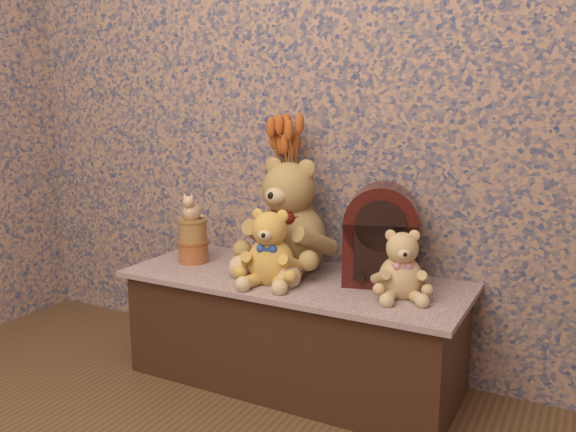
# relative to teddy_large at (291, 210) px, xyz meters

# --- Properties ---
(display_shelf) EXTENTS (1.27, 0.52, 0.41)m
(display_shelf) POSITION_rel_teddy_large_xyz_m (0.06, -0.09, -0.44)
(display_shelf) COLOR #3B567A
(display_shelf) RESTS_ON ground
(teddy_large) EXTENTS (0.40, 0.46, 0.46)m
(teddy_large) POSITION_rel_teddy_large_xyz_m (0.00, 0.00, 0.00)
(teddy_large) COLOR olive
(teddy_large) RESTS_ON display_shelf
(teddy_medium) EXTENTS (0.28, 0.32, 0.29)m
(teddy_medium) POSITION_rel_teddy_large_xyz_m (0.01, -0.18, -0.09)
(teddy_medium) COLOR #BF7F35
(teddy_medium) RESTS_ON display_shelf
(teddy_small) EXTENTS (0.28, 0.29, 0.25)m
(teddy_small) POSITION_rel_teddy_large_xyz_m (0.47, -0.11, -0.11)
(teddy_small) COLOR tan
(teddy_small) RESTS_ON display_shelf
(cathedral_radio) EXTENTS (0.30, 0.25, 0.36)m
(cathedral_radio) POSITION_rel_teddy_large_xyz_m (0.36, 0.00, -0.05)
(cathedral_radio) COLOR black
(cathedral_radio) RESTS_ON display_shelf
(ceramic_vase) EXTENTS (0.15, 0.15, 0.22)m
(ceramic_vase) POSITION_rel_teddy_large_xyz_m (-0.03, 0.05, -0.12)
(ceramic_vase) COLOR tan
(ceramic_vase) RESTS_ON display_shelf
(dried_stalks) EXTENTS (0.22, 0.22, 0.38)m
(dried_stalks) POSITION_rel_teddy_large_xyz_m (-0.03, 0.05, 0.17)
(dried_stalks) COLOR #BF551E
(dried_stalks) RESTS_ON ceramic_vase
(biscuit_tin_lower) EXTENTS (0.16, 0.16, 0.09)m
(biscuit_tin_lower) POSITION_rel_teddy_large_xyz_m (-0.40, -0.10, -0.19)
(biscuit_tin_lower) COLOR #C6863A
(biscuit_tin_lower) RESTS_ON display_shelf
(biscuit_tin_upper) EXTENTS (0.14, 0.14, 0.09)m
(biscuit_tin_upper) POSITION_rel_teddy_large_xyz_m (-0.40, -0.10, -0.10)
(biscuit_tin_upper) COLOR tan
(biscuit_tin_upper) RESTS_ON biscuit_tin_lower
(cat_figurine) EXTENTS (0.10, 0.11, 0.11)m
(cat_figurine) POSITION_rel_teddy_large_xyz_m (-0.40, -0.10, -0.00)
(cat_figurine) COLOR silver
(cat_figurine) RESTS_ON biscuit_tin_upper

